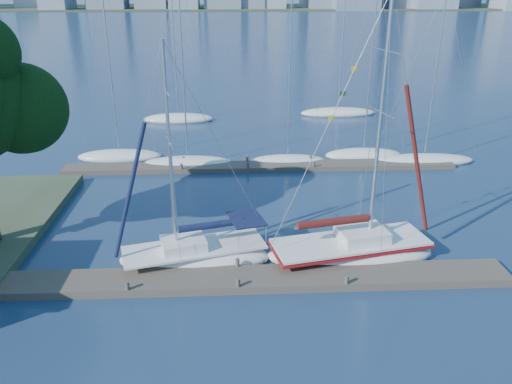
{
  "coord_description": "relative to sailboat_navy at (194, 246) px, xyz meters",
  "views": [
    {
      "loc": [
        -0.14,
        -20.29,
        13.12
      ],
      "look_at": [
        1.06,
        4.0,
        3.03
      ],
      "focal_mm": 35.0,
      "sensor_mm": 36.0,
      "label": 1
    }
  ],
  "objects": [
    {
      "name": "far_shore",
      "position": [
        2.17,
        317.94,
        -0.93
      ],
      "size": [
        800.0,
        100.0,
        1.5
      ],
      "primitive_type": "cube",
      "color": "#38472D",
      "rests_on": "ground"
    },
    {
      "name": "bg_boat_4",
      "position": [
        12.79,
        16.28,
        -0.64
      ],
      "size": [
        6.6,
        3.31,
        14.43
      ],
      "rotation": [
        0.0,
        0.0,
        -0.19
      ],
      "color": "white",
      "rests_on": "ground"
    },
    {
      "name": "bg_boat_6",
      "position": [
        -3.54,
        28.96,
        -0.65
      ],
      "size": [
        7.64,
        5.16,
        13.01
      ],
      "rotation": [
        0.0,
        0.0,
        -0.42
      ],
      "color": "white",
      "rests_on": "ground"
    },
    {
      "name": "bg_boat_0",
      "position": [
        -7.19,
        16.84,
        -0.65
      ],
      "size": [
        7.12,
        4.81,
        14.15
      ],
      "rotation": [
        0.0,
        0.0,
        -0.42
      ],
      "color": "white",
      "rests_on": "ground"
    },
    {
      "name": "far_dock",
      "position": [
        4.17,
        13.94,
        -0.75
      ],
      "size": [
        30.0,
        1.8,
        0.36
      ],
      "primitive_type": "cube",
      "color": "#4D4438",
      "rests_on": "ground"
    },
    {
      "name": "bg_boat_5",
      "position": [
        17.28,
        14.64,
        -0.68
      ],
      "size": [
        8.14,
        2.65,
        13.66
      ],
      "rotation": [
        0.0,
        0.0,
        -0.07
      ],
      "color": "white",
      "rests_on": "ground"
    },
    {
      "name": "bg_boat_7",
      "position": [
        13.64,
        30.85,
        -0.63
      ],
      "size": [
        8.37,
        3.28,
        15.9
      ],
      "rotation": [
        0.0,
        0.0,
        0.11
      ],
      "color": "white",
      "rests_on": "ground"
    },
    {
      "name": "sailboat_navy",
      "position": [
        0.0,
        0.0,
        0.0
      ],
      "size": [
        8.07,
        4.4,
        11.57
      ],
      "rotation": [
        0.0,
        0.0,
        0.26
      ],
      "color": "white",
      "rests_on": "ground"
    },
    {
      "name": "bg_boat_2",
      "position": [
        6.4,
        15.13,
        -0.68
      ],
      "size": [
        6.33,
        3.37,
        12.64
      ],
      "rotation": [
        0.0,
        0.0,
        -0.25
      ],
      "color": "white",
      "rests_on": "ground"
    },
    {
      "name": "bg_boat_1",
      "position": [
        -1.49,
        14.93,
        -0.66
      ],
      "size": [
        7.22,
        2.81,
        14.11
      ],
      "rotation": [
        0.0,
        0.0,
        -0.09
      ],
      "color": "white",
      "rests_on": "ground"
    },
    {
      "name": "sailboat_maroon",
      "position": [
        8.02,
        0.02,
        0.12
      ],
      "size": [
        9.03,
        4.53,
        13.69
      ],
      "rotation": [
        0.0,
        0.0,
        0.21
      ],
      "color": "white",
      "rests_on": "ground"
    },
    {
      "name": "ground",
      "position": [
        2.17,
        -2.06,
        -0.93
      ],
      "size": [
        700.0,
        700.0,
        0.0
      ],
      "primitive_type": "plane",
      "color": "navy",
      "rests_on": "ground"
    },
    {
      "name": "near_dock",
      "position": [
        2.17,
        -2.06,
        -0.73
      ],
      "size": [
        26.0,
        2.0,
        0.4
      ],
      "primitive_type": "cube",
      "color": "#4D4438",
      "rests_on": "ground"
    }
  ]
}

